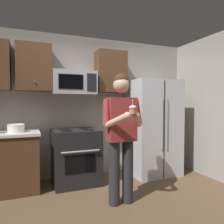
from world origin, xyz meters
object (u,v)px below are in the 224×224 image
object	(u,v)px
refrigerator	(153,127)
cupcake	(133,109)
oven_range	(76,156)
bowl_large_white	(16,128)
microwave	(74,83)
person	(121,131)

from	to	relation	value
refrigerator	cupcake	xyz separation A→B (m)	(-1.09, -1.26, 0.39)
refrigerator	cupcake	world-z (taller)	refrigerator
oven_range	bowl_large_white	distance (m)	1.07
microwave	person	distance (m)	1.37
oven_range	refrigerator	bearing A→B (deg)	-1.50
microwave	cupcake	size ratio (longest dim) A/B	4.26
oven_range	cupcake	size ratio (longest dim) A/B	5.36
oven_range	person	distance (m)	1.18
refrigerator	person	distance (m)	1.44
cupcake	refrigerator	bearing A→B (deg)	49.31
microwave	bowl_large_white	size ratio (longest dim) A/B	2.84
bowl_large_white	microwave	bearing A→B (deg)	4.55
oven_range	cupcake	distance (m)	1.60
oven_range	bowl_large_white	size ratio (longest dim) A/B	3.57
microwave	refrigerator	bearing A→B (deg)	-6.03
microwave	refrigerator	size ratio (longest dim) A/B	0.41
bowl_large_white	person	bearing A→B (deg)	-37.19
oven_range	cupcake	xyz separation A→B (m)	(0.41, -1.30, 0.83)
microwave	cupcake	distance (m)	1.54
refrigerator	bowl_large_white	xyz separation A→B (m)	(-2.43, 0.08, 0.08)
microwave	person	world-z (taller)	microwave
bowl_large_white	cupcake	world-z (taller)	cupcake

